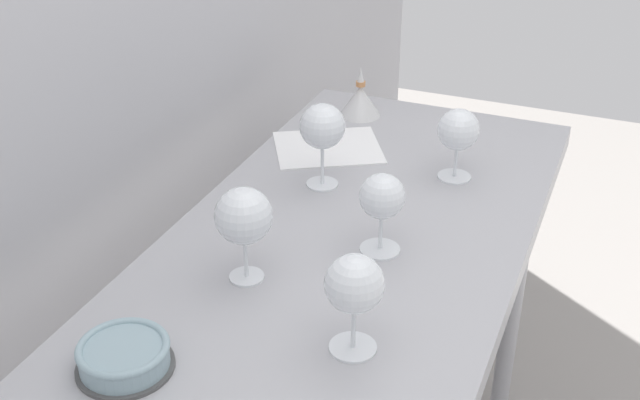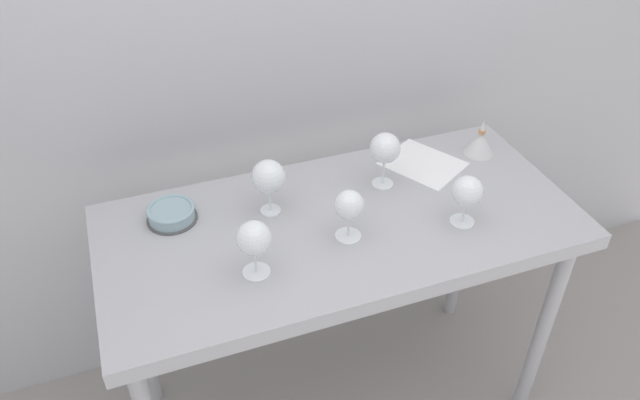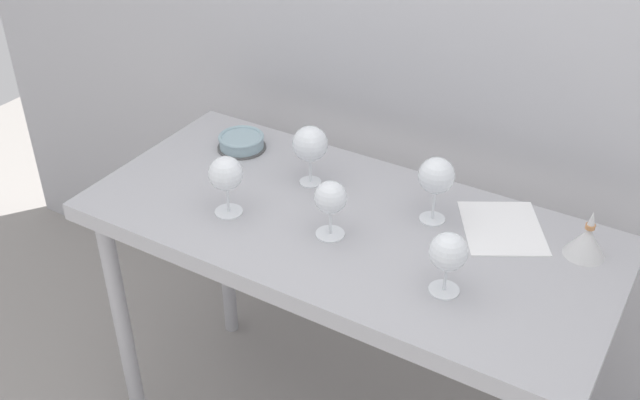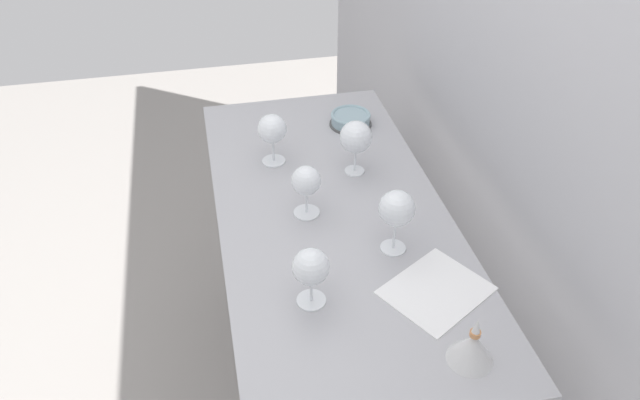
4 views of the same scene
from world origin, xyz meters
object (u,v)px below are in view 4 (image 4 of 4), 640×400
at_px(wine_glass_far_right, 397,210).
at_px(wine_glass_far_left, 356,138).
at_px(wine_glass_near_left, 272,130).
at_px(wine_glass_near_right, 311,268).
at_px(tasting_bowl, 351,119).
at_px(tasting_sheet_upper, 436,290).
at_px(wine_glass_near_center, 306,182).
at_px(decanter_funnel, 472,347).

xyz_separation_m(wine_glass_far_right, wine_glass_far_left, (-0.37, -0.01, -0.01)).
bearing_deg(wine_glass_far_right, wine_glass_near_left, -152.66).
relative_size(wine_glass_far_right, wine_glass_near_right, 1.16).
height_order(wine_glass_far_left, tasting_bowl, wine_glass_far_left).
xyz_separation_m(wine_glass_far_left, wine_glass_near_left, (-0.11, -0.24, -0.01)).
bearing_deg(tasting_sheet_upper, wine_glass_far_left, 156.63).
distance_m(wine_glass_near_right, wine_glass_near_center, 0.34).
xyz_separation_m(wine_glass_far_right, wine_glass_near_left, (-0.48, -0.25, -0.01)).
bearing_deg(wine_glass_far_left, wine_glass_near_right, -25.35).
xyz_separation_m(wine_glass_near_left, tasting_bowl, (-0.17, 0.30, -0.09)).
bearing_deg(wine_glass_far_right, tasting_bowl, 175.55).
bearing_deg(wine_glass_near_center, wine_glass_near_right, -9.24).
bearing_deg(tasting_sheet_upper, tasting_bowl, 150.16).
bearing_deg(wine_glass_far_right, wine_glass_far_left, -178.64).
distance_m(wine_glass_far_right, decanter_funnel, 0.40).
distance_m(wine_glass_near_center, tasting_bowl, 0.52).
distance_m(wine_glass_near_right, wine_glass_near_left, 0.62).
height_order(wine_glass_near_center, wine_glass_near_left, wine_glass_near_left).
height_order(wine_glass_near_right, tasting_sheet_upper, wine_glass_near_right).
bearing_deg(decanter_funnel, wine_glass_near_center, -156.64).
relative_size(wine_glass_near_center, decanter_funnel, 1.22).
height_order(tasting_sheet_upper, tasting_bowl, tasting_bowl).
height_order(wine_glass_near_right, tasting_bowl, wine_glass_near_right).
bearing_deg(wine_glass_far_right, wine_glass_near_right, -60.83).
relative_size(wine_glass_far_right, decanter_funnel, 1.44).
bearing_deg(wine_glass_near_right, wine_glass_far_left, 154.65).
bearing_deg(tasting_bowl, wine_glass_near_right, -20.82).
bearing_deg(wine_glass_near_center, wine_glass_near_left, -169.57).
bearing_deg(tasting_bowl, wine_glass_near_center, -28.41).
distance_m(wine_glass_near_left, decanter_funnel, 0.91).
bearing_deg(wine_glass_far_right, decanter_funnel, 8.04).
relative_size(wine_glass_far_left, wine_glass_near_center, 1.13).
distance_m(wine_glass_near_right, decanter_funnel, 0.39).
bearing_deg(tasting_bowl, wine_glass_far_right, -4.45).
bearing_deg(wine_glass_near_right, wine_glass_far_right, 119.17).
bearing_deg(wine_glass_near_left, tasting_bowl, 120.10).
bearing_deg(tasting_bowl, decanter_funnel, 0.17).
bearing_deg(tasting_sheet_upper, wine_glass_near_left, 174.80).
distance_m(wine_glass_near_right, wine_glass_far_left, 0.56).
xyz_separation_m(wine_glass_far_left, decanter_funnel, (0.75, 0.06, -0.08)).
height_order(wine_glass_near_left, tasting_sheet_upper, wine_glass_near_left).
distance_m(wine_glass_far_right, wine_glass_near_left, 0.54).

